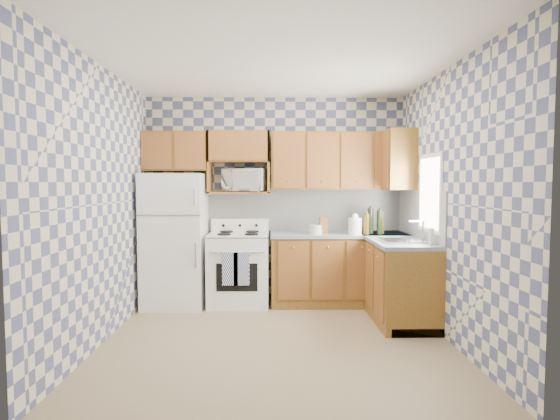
% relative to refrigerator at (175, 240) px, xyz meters
% --- Properties ---
extents(floor, '(3.40, 3.40, 0.00)m').
position_rel_refrigerator_xyz_m(floor, '(1.27, -1.25, -0.84)').
color(floor, '#897655').
rests_on(floor, ground).
extents(back_wall, '(3.40, 0.02, 2.70)m').
position_rel_refrigerator_xyz_m(back_wall, '(1.27, 0.35, 0.51)').
color(back_wall, '#4F577E').
rests_on(back_wall, ground).
extents(right_wall, '(0.02, 3.20, 2.70)m').
position_rel_refrigerator_xyz_m(right_wall, '(2.97, -1.25, 0.51)').
color(right_wall, '#4F577E').
rests_on(right_wall, ground).
extents(backsplash_back, '(2.60, 0.02, 0.56)m').
position_rel_refrigerator_xyz_m(backsplash_back, '(1.68, 0.34, 0.36)').
color(backsplash_back, white).
rests_on(backsplash_back, back_wall).
extents(backsplash_right, '(0.02, 1.60, 0.56)m').
position_rel_refrigerator_xyz_m(backsplash_right, '(2.96, -0.45, 0.36)').
color(backsplash_right, white).
rests_on(backsplash_right, right_wall).
extents(refrigerator, '(0.75, 0.70, 1.68)m').
position_rel_refrigerator_xyz_m(refrigerator, '(0.00, 0.00, 0.00)').
color(refrigerator, white).
rests_on(refrigerator, floor).
extents(stove_body, '(0.76, 0.65, 0.90)m').
position_rel_refrigerator_xyz_m(stove_body, '(0.80, 0.03, -0.39)').
color(stove_body, white).
rests_on(stove_body, floor).
extents(cooktop, '(0.76, 0.65, 0.02)m').
position_rel_refrigerator_xyz_m(cooktop, '(0.80, 0.03, 0.07)').
color(cooktop, silver).
rests_on(cooktop, stove_body).
extents(backguard, '(0.76, 0.08, 0.17)m').
position_rel_refrigerator_xyz_m(backguard, '(0.80, 0.30, 0.16)').
color(backguard, white).
rests_on(backguard, cooktop).
extents(dish_towel_left, '(0.19, 0.02, 0.40)m').
position_rel_refrigerator_xyz_m(dish_towel_left, '(0.73, -0.32, -0.31)').
color(dish_towel_left, navy).
rests_on(dish_towel_left, stove_body).
extents(dish_towel_right, '(0.19, 0.02, 0.40)m').
position_rel_refrigerator_xyz_m(dish_towel_right, '(0.86, -0.32, -0.31)').
color(dish_towel_right, navy).
rests_on(dish_towel_right, stove_body).
extents(base_cabinets_back, '(1.75, 0.60, 0.88)m').
position_rel_refrigerator_xyz_m(base_cabinets_back, '(2.10, 0.05, -0.40)').
color(base_cabinets_back, brown).
rests_on(base_cabinets_back, floor).
extents(base_cabinets_right, '(0.60, 1.60, 0.88)m').
position_rel_refrigerator_xyz_m(base_cabinets_right, '(2.67, -0.45, -0.40)').
color(base_cabinets_right, brown).
rests_on(base_cabinets_right, floor).
extents(countertop_back, '(1.77, 0.63, 0.04)m').
position_rel_refrigerator_xyz_m(countertop_back, '(2.10, 0.05, 0.06)').
color(countertop_back, slate).
rests_on(countertop_back, base_cabinets_back).
extents(countertop_right, '(0.63, 1.60, 0.04)m').
position_rel_refrigerator_xyz_m(countertop_right, '(2.67, -0.45, 0.06)').
color(countertop_right, slate).
rests_on(countertop_right, base_cabinets_right).
extents(upper_cabinets_back, '(1.75, 0.33, 0.74)m').
position_rel_refrigerator_xyz_m(upper_cabinets_back, '(2.10, 0.19, 1.01)').
color(upper_cabinets_back, brown).
rests_on(upper_cabinets_back, back_wall).
extents(upper_cabinets_fridge, '(0.82, 0.33, 0.50)m').
position_rel_refrigerator_xyz_m(upper_cabinets_fridge, '(-0.02, 0.19, 1.13)').
color(upper_cabinets_fridge, brown).
rests_on(upper_cabinets_fridge, back_wall).
extents(upper_cabinets_right, '(0.33, 0.70, 0.74)m').
position_rel_refrigerator_xyz_m(upper_cabinets_right, '(2.81, 0.00, 1.01)').
color(upper_cabinets_right, brown).
rests_on(upper_cabinets_right, right_wall).
extents(microwave_shelf, '(0.80, 0.33, 0.03)m').
position_rel_refrigerator_xyz_m(microwave_shelf, '(0.80, 0.19, 0.60)').
color(microwave_shelf, brown).
rests_on(microwave_shelf, back_wall).
extents(microwave, '(0.61, 0.49, 0.30)m').
position_rel_refrigerator_xyz_m(microwave, '(0.88, 0.21, 0.76)').
color(microwave, white).
rests_on(microwave, microwave_shelf).
extents(sink, '(0.48, 0.40, 0.03)m').
position_rel_refrigerator_xyz_m(sink, '(2.67, -0.80, 0.09)').
color(sink, '#B7B7BC').
rests_on(sink, countertop_right).
extents(window, '(0.02, 0.66, 0.86)m').
position_rel_refrigerator_xyz_m(window, '(2.96, -0.80, 0.61)').
color(window, white).
rests_on(window, right_wall).
extents(bottle_0, '(0.07, 0.07, 0.33)m').
position_rel_refrigerator_xyz_m(bottle_0, '(2.48, -0.06, 0.24)').
color(bottle_0, black).
rests_on(bottle_0, countertop_back).
extents(bottle_1, '(0.07, 0.07, 0.30)m').
position_rel_refrigerator_xyz_m(bottle_1, '(2.58, -0.12, 0.23)').
color(bottle_1, black).
rests_on(bottle_1, countertop_back).
extents(bottle_2, '(0.07, 0.07, 0.28)m').
position_rel_refrigerator_xyz_m(bottle_2, '(2.63, -0.02, 0.22)').
color(bottle_2, '#513A0E').
rests_on(bottle_2, countertop_back).
extents(bottle_3, '(0.07, 0.07, 0.26)m').
position_rel_refrigerator_xyz_m(bottle_3, '(2.41, -0.14, 0.21)').
color(bottle_3, '#513A0E').
rests_on(bottle_3, countertop_back).
extents(knife_block, '(0.10, 0.10, 0.21)m').
position_rel_refrigerator_xyz_m(knife_block, '(1.88, -0.05, 0.19)').
color(knife_block, brown).
rests_on(knife_block, countertop_back).
extents(electric_kettle, '(0.16, 0.16, 0.21)m').
position_rel_refrigerator_xyz_m(electric_kettle, '(2.27, -0.14, 0.18)').
color(electric_kettle, white).
rests_on(electric_kettle, countertop_back).
extents(food_containers, '(0.17, 0.17, 0.12)m').
position_rel_refrigerator_xyz_m(food_containers, '(1.78, -0.11, 0.14)').
color(food_containers, beige).
rests_on(food_containers, countertop_back).
extents(soap_bottle, '(0.06, 0.06, 0.17)m').
position_rel_refrigerator_xyz_m(soap_bottle, '(2.89, -1.05, 0.17)').
color(soap_bottle, beige).
rests_on(soap_bottle, countertop_right).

